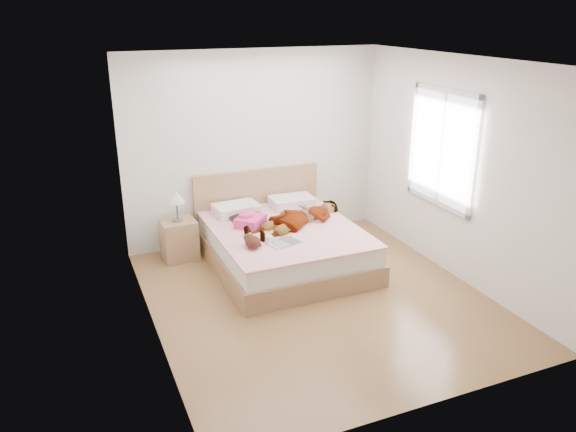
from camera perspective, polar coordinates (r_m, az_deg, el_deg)
The scene contains 11 objects.
ground at distance 6.41m, azimuth 2.98°, elevation -8.33°, with size 4.00×4.00×0.00m, color #4F3118.
woman at distance 7.11m, azimuth 1.02°, elevation 0.12°, with size 0.57×1.52×0.21m, color silver.
hair at distance 7.34m, azimuth -4.48°, elevation 0.16°, with size 0.44×0.54×0.08m, color black.
phone at distance 7.26m, azimuth -3.87°, elevation 1.29°, with size 0.05×0.10×0.01m, color silver.
room_shell at distance 7.02m, azimuth 15.39°, elevation 6.66°, with size 4.00×4.00×4.00m.
bed at distance 7.14m, azimuth -0.58°, elevation -2.72°, with size 1.80×2.08×1.00m.
towel at distance 7.04m, azimuth -3.92°, elevation -0.37°, with size 0.47×0.47×0.19m.
magazine at distance 6.53m, azimuth -0.32°, elevation -2.70°, with size 0.43×0.34×0.02m.
coffee_mug at distance 6.51m, azimuth -1.93°, elevation -2.40°, with size 0.13×0.11×0.09m.
plush_toy at distance 6.40m, azimuth -3.66°, elevation -2.57°, with size 0.20×0.28×0.15m.
nightstand at distance 7.39m, azimuth -11.01°, elevation -2.06°, with size 0.45×0.40×0.92m.
Camera 1 is at (-2.48, -5.05, 3.07)m, focal length 35.00 mm.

